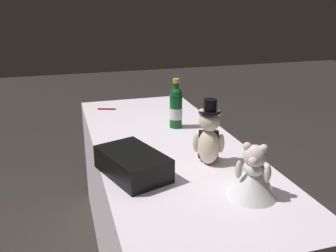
% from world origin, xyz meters
% --- Properties ---
extents(reception_table, '(1.88, 0.75, 0.76)m').
position_xyz_m(reception_table, '(0.00, 0.00, 0.38)').
color(reception_table, white).
rests_on(reception_table, ground_plane).
extents(teddy_bear_groom, '(0.14, 0.14, 0.30)m').
position_xyz_m(teddy_bear_groom, '(0.27, 0.11, 0.89)').
color(teddy_bear_groom, beige).
rests_on(teddy_bear_groom, reception_table).
extents(teddy_bear_bride, '(0.23, 0.22, 0.22)m').
position_xyz_m(teddy_bear_bride, '(0.58, 0.17, 0.85)').
color(teddy_bear_bride, white).
rests_on(teddy_bear_bride, reception_table).
extents(champagne_bottle, '(0.07, 0.07, 0.29)m').
position_xyz_m(champagne_bottle, '(-0.25, 0.12, 0.88)').
color(champagne_bottle, '#0F4D1D').
rests_on(champagne_bottle, reception_table).
extents(signing_pen, '(0.05, 0.13, 0.01)m').
position_xyz_m(signing_pen, '(-0.71, -0.22, 0.77)').
color(signing_pen, maroon).
rests_on(signing_pen, reception_table).
extents(gift_case_black, '(0.38, 0.30, 0.10)m').
position_xyz_m(gift_case_black, '(0.29, -0.24, 0.81)').
color(gift_case_black, black).
rests_on(gift_case_black, reception_table).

